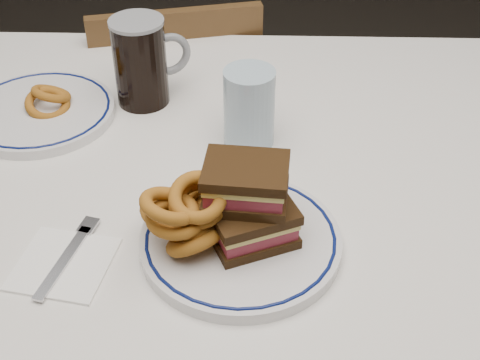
{
  "coord_description": "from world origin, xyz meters",
  "views": [
    {
      "loc": [
        0.11,
        -0.89,
        1.4
      ],
      "look_at": [
        0.09,
        -0.19,
        0.84
      ],
      "focal_mm": 50.0,
      "sensor_mm": 36.0,
      "label": 1
    }
  ],
  "objects_px": {
    "reuben_sandwich": "(249,203)",
    "beer_mug": "(142,61)",
    "far_plate": "(40,112)",
    "chair_far": "(178,130)",
    "main_plate": "(241,241)"
  },
  "relations": [
    {
      "from": "chair_far",
      "to": "far_plate",
      "type": "distance_m",
      "value": 0.56
    },
    {
      "from": "reuben_sandwich",
      "to": "chair_far",
      "type": "bearing_deg",
      "value": 104.62
    },
    {
      "from": "main_plate",
      "to": "reuben_sandwich",
      "type": "xyz_separation_m",
      "value": [
        0.01,
        0.0,
        0.06
      ]
    },
    {
      "from": "beer_mug",
      "to": "far_plate",
      "type": "relative_size",
      "value": 0.61
    },
    {
      "from": "reuben_sandwich",
      "to": "beer_mug",
      "type": "bearing_deg",
      "value": 117.62
    },
    {
      "from": "chair_far",
      "to": "far_plate",
      "type": "bearing_deg",
      "value": -113.97
    },
    {
      "from": "reuben_sandwich",
      "to": "beer_mug",
      "type": "distance_m",
      "value": 0.42
    },
    {
      "from": "chair_far",
      "to": "reuben_sandwich",
      "type": "xyz_separation_m",
      "value": [
        0.19,
        -0.73,
        0.38
      ]
    },
    {
      "from": "chair_far",
      "to": "main_plate",
      "type": "bearing_deg",
      "value": -76.28
    },
    {
      "from": "reuben_sandwich",
      "to": "beer_mug",
      "type": "xyz_separation_m",
      "value": [
        -0.2,
        0.38,
        0.01
      ]
    },
    {
      "from": "chair_far",
      "to": "beer_mug",
      "type": "xyz_separation_m",
      "value": [
        -0.01,
        -0.36,
        0.39
      ]
    },
    {
      "from": "chair_far",
      "to": "beer_mug",
      "type": "distance_m",
      "value": 0.53
    },
    {
      "from": "main_plate",
      "to": "beer_mug",
      "type": "height_order",
      "value": "beer_mug"
    },
    {
      "from": "beer_mug",
      "to": "far_plate",
      "type": "xyz_separation_m",
      "value": [
        -0.18,
        -0.06,
        -0.07
      ]
    },
    {
      "from": "beer_mug",
      "to": "far_plate",
      "type": "height_order",
      "value": "beer_mug"
    }
  ]
}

